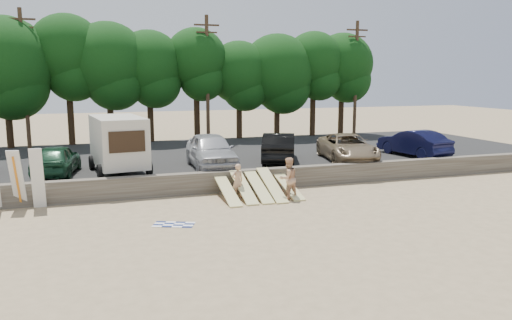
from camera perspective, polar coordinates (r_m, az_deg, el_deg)
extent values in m
plane|color=tan|center=(21.09, -0.95, -5.35)|extent=(120.00, 120.00, 0.00)
cube|color=#6B6356|center=(23.78, -3.12, -2.41)|extent=(44.00, 0.50, 1.00)
cube|color=#282828|center=(30.98, -6.77, 0.05)|extent=(44.00, 14.50, 0.70)
cylinder|color=#382616|center=(37.03, -26.40, 4.11)|extent=(0.44, 0.44, 3.72)
sphere|color=#144816|center=(36.93, -26.82, 9.73)|extent=(6.31, 6.31, 6.31)
cylinder|color=#382616|center=(37.17, -20.43, 5.00)|extent=(0.44, 0.44, 4.33)
sphere|color=#144816|center=(37.12, -20.82, 11.52)|extent=(5.11, 5.11, 5.11)
cylinder|color=#382616|center=(37.03, -16.28, 4.85)|extent=(0.44, 0.44, 3.89)
sphere|color=#144816|center=(36.95, -16.56, 10.73)|extent=(5.53, 5.53, 5.53)
cylinder|color=#382616|center=(37.40, -11.97, 4.97)|extent=(0.44, 0.44, 3.77)
sphere|color=#144816|center=(37.30, -12.16, 10.62)|extent=(4.94, 4.94, 4.94)
cylinder|color=#382616|center=(37.79, -6.77, 5.38)|extent=(0.44, 0.44, 4.06)
sphere|color=#144816|center=(37.71, -6.89, 11.39)|extent=(4.59, 4.59, 4.59)
cylinder|color=#382616|center=(38.75, -1.93, 5.05)|extent=(0.44, 0.44, 3.40)
sphere|color=#144816|center=(38.63, -1.96, 9.97)|extent=(4.78, 4.78, 4.78)
cylinder|color=#382616|center=(39.74, 2.41, 5.22)|extent=(0.44, 0.44, 3.47)
sphere|color=#144816|center=(39.63, 2.44, 10.12)|extent=(5.78, 5.78, 5.78)
cylinder|color=#382616|center=(40.68, 6.49, 5.64)|extent=(0.44, 0.44, 4.01)
sphere|color=#144816|center=(40.61, 6.60, 11.16)|extent=(4.68, 4.68, 4.68)
cylinder|color=#382616|center=(42.06, 9.69, 5.61)|extent=(0.44, 0.44, 3.90)
sphere|color=#144816|center=(41.99, 9.84, 10.80)|extent=(4.95, 4.95, 4.95)
cylinder|color=#473321|center=(35.67, -24.92, 8.31)|extent=(0.26, 0.26, 9.00)
cube|color=#473321|center=(35.85, -25.36, 14.37)|extent=(1.80, 0.12, 0.12)
cube|color=#473321|center=(35.81, -25.30, 13.58)|extent=(1.50, 0.10, 0.10)
cylinder|color=#473321|center=(36.37, -5.57, 9.14)|extent=(0.26, 0.26, 9.00)
cube|color=#473321|center=(36.54, -5.67, 15.11)|extent=(1.80, 0.12, 0.12)
cube|color=#473321|center=(36.50, -5.66, 14.33)|extent=(1.50, 0.10, 0.10)
cylinder|color=#473321|center=(40.75, 11.33, 9.04)|extent=(0.26, 0.26, 9.00)
cube|color=#473321|center=(40.91, 11.51, 14.36)|extent=(1.80, 0.12, 0.12)
cube|color=#473321|center=(40.87, 11.48, 13.67)|extent=(1.50, 0.10, 0.10)
cube|color=beige|center=(25.53, -15.46, 2.12)|extent=(2.70, 4.58, 2.39)
cube|color=black|center=(23.36, -14.52, 2.04)|extent=(1.62, 0.25, 0.98)
cylinder|color=black|center=(24.16, -17.39, -1.30)|extent=(0.31, 0.74, 0.72)
cylinder|color=black|center=(24.57, -12.13, -0.90)|extent=(0.31, 0.74, 0.72)
cylinder|color=black|center=(26.92, -18.27, -0.27)|extent=(0.31, 0.74, 0.72)
cylinder|color=black|center=(27.29, -13.53, 0.07)|extent=(0.31, 0.74, 0.72)
imported|color=#153923|center=(25.94, -21.86, 0.03)|extent=(2.39, 4.59, 1.49)
imported|color=#ACADB2|center=(26.06, -5.18, 1.08)|extent=(2.35, 5.40, 1.81)
imported|color=black|center=(27.87, 2.62, 1.46)|extent=(3.45, 5.19, 1.62)
imported|color=#816E52|center=(28.68, 10.41, 1.42)|extent=(3.53, 5.80, 1.50)
imported|color=black|center=(31.37, 17.56, 1.88)|extent=(2.39, 4.95, 1.56)
cube|color=silver|center=(22.58, -25.63, -2.02)|extent=(0.62, 0.84, 2.52)
cube|color=silver|center=(22.35, -23.69, -1.94)|extent=(0.50, 0.57, 2.56)
cube|color=beige|center=(22.17, -3.28, -3.50)|extent=(0.56, 2.91, 0.85)
cube|color=beige|center=(22.42, -1.44, -3.11)|extent=(0.56, 2.87, 1.02)
cube|color=beige|center=(22.60, 0.27, -3.03)|extent=(0.56, 2.87, 1.00)
cube|color=beige|center=(22.70, 1.81, -2.84)|extent=(0.56, 2.84, 1.11)
cube|color=beige|center=(23.24, 3.65, -2.93)|extent=(0.56, 2.92, 0.82)
imported|color=tan|center=(22.40, -2.13, -2.41)|extent=(0.64, 0.50, 1.56)
imported|color=tan|center=(22.20, 3.69, -2.11)|extent=(1.06, 0.91, 1.89)
cube|color=#23803B|center=(23.26, -3.00, -3.54)|extent=(0.43, 0.36, 0.32)
cube|color=orange|center=(23.51, -0.95, -3.52)|extent=(0.31, 0.27, 0.22)
plane|color=white|center=(18.84, -9.37, -7.28)|extent=(1.96, 1.96, 0.00)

